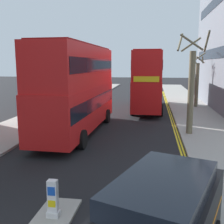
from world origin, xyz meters
TOP-DOWN VIEW (x-y plane):
  - sidewalk_right at (6.50, 16.00)m, footprint 4.00×80.00m
  - sidewalk_left at (-6.50, 16.00)m, footprint 4.00×80.00m
  - kerb_line_outer at (4.40, 14.00)m, footprint 0.10×56.00m
  - kerb_line_inner at (4.24, 14.00)m, footprint 0.10×56.00m
  - traffic_island at (0.00, 2.99)m, footprint 1.10×2.20m
  - keep_left_bollard at (0.00, 2.99)m, footprint 0.36×0.28m
  - double_decker_bus_away at (-2.04, 13.06)m, footprint 3.03×10.87m
  - double_decker_bus_oncoming at (2.28, 23.10)m, footprint 2.91×10.84m
  - street_tree_near at (7.10, 24.88)m, footprint 1.70×1.72m
  - street_tree_mid at (5.06, 13.41)m, footprint 1.85×1.86m

SIDE VIEW (x-z plane):
  - kerb_line_outer at x=4.40m, z-range 0.00..0.01m
  - kerb_line_inner at x=4.24m, z-range 0.00..0.01m
  - traffic_island at x=0.00m, z-range 0.00..0.10m
  - sidewalk_right at x=6.50m, z-range 0.00..0.14m
  - sidewalk_left at x=-6.50m, z-range 0.00..0.14m
  - keep_left_bollard at x=0.00m, z-range 0.05..1.16m
  - street_tree_near at x=7.10m, z-range -0.04..5.47m
  - double_decker_bus_away at x=-2.04m, z-range 0.21..5.85m
  - double_decker_bus_oncoming at x=2.28m, z-range 0.21..5.85m
  - street_tree_mid at x=5.06m, z-range -0.07..6.15m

